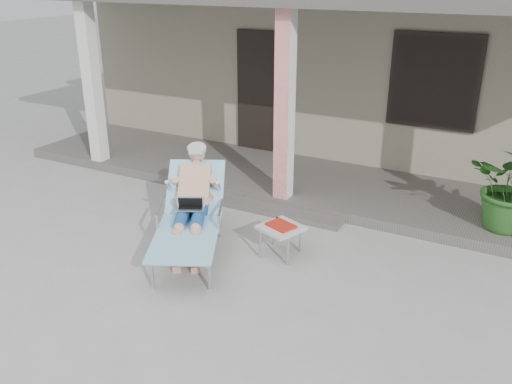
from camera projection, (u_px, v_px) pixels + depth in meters
The scene contains 7 objects.
ground at pixel (201, 273), 6.16m from camera, with size 60.00×60.00×0.00m, color #9E9E99.
house at pixel (378, 52), 10.83m from camera, with size 10.40×5.40×3.30m.
porch_deck at pixel (306, 182), 8.58m from camera, with size 10.00×2.00×0.15m, color #605B56.
porch_overhang at pixel (311, 1), 7.51m from camera, with size 10.00×2.30×2.85m.
porch_step at pixel (274, 211), 7.66m from camera, with size 2.00×0.30×0.07m, color #605B56.
lounger at pixel (190, 192), 6.41m from camera, with size 1.45×1.95×1.23m.
side_table at pixel (281, 229), 6.42m from camera, with size 0.59×0.59×0.41m.
Camera 1 is at (3.07, -4.43, 3.19)m, focal length 38.00 mm.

